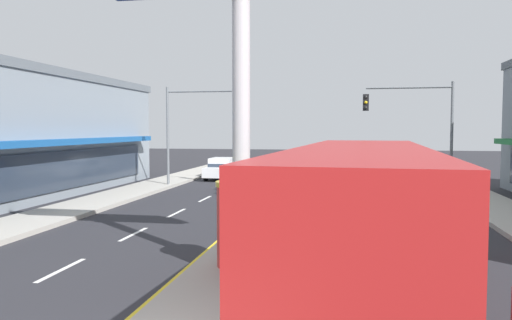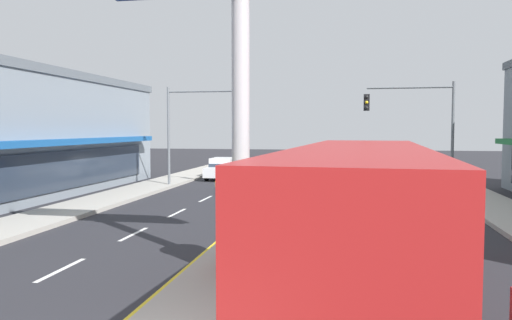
{
  "view_description": "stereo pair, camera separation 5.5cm",
  "coord_description": "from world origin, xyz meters",
  "px_view_note": "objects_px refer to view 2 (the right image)",
  "views": [
    {
      "loc": [
        2.6,
        -6.65,
        3.62
      ],
      "look_at": [
        -0.32,
        9.37,
        2.6
      ],
      "focal_mm": 34.85,
      "sensor_mm": 36.0,
      "label": 1
    },
    {
      "loc": [
        2.65,
        -6.64,
        3.62
      ],
      "look_at": [
        -0.32,
        9.37,
        2.6
      ],
      "focal_mm": 34.85,
      "sensor_mm": 36.0,
      "label": 2
    }
  ],
  "objects_px": {
    "traffic_light_left_side": "(196,119)",
    "bus_near_right_lane": "(361,214)",
    "district_sign": "(241,101)",
    "sedan_near_left_lane": "(223,168)",
    "suv_far_right_lane": "(352,173)",
    "sedan_kerb_right": "(354,197)",
    "sedan_far_left_oncoming": "(250,178)",
    "traffic_light_right_side": "(419,118)"
  },
  "relations": [
    {
      "from": "traffic_light_right_side",
      "to": "suv_far_right_lane",
      "type": "relative_size",
      "value": 1.33
    },
    {
      "from": "traffic_light_right_side",
      "to": "sedan_far_left_oncoming",
      "type": "bearing_deg",
      "value": -178.04
    },
    {
      "from": "bus_near_right_lane",
      "to": "sedan_kerb_right",
      "type": "bearing_deg",
      "value": 90.01
    },
    {
      "from": "suv_far_right_lane",
      "to": "sedan_kerb_right",
      "type": "distance_m",
      "value": 9.35
    },
    {
      "from": "traffic_light_right_side",
      "to": "sedan_near_left_lane",
      "type": "bearing_deg",
      "value": 154.37
    },
    {
      "from": "bus_near_right_lane",
      "to": "suv_far_right_lane",
      "type": "height_order",
      "value": "bus_near_right_lane"
    },
    {
      "from": "suv_far_right_lane",
      "to": "sedan_far_left_oncoming",
      "type": "height_order",
      "value": "suv_far_right_lane"
    },
    {
      "from": "district_sign",
      "to": "bus_near_right_lane",
      "type": "distance_m",
      "value": 4.25
    },
    {
      "from": "sedan_kerb_right",
      "to": "district_sign",
      "type": "bearing_deg",
      "value": -108.42
    },
    {
      "from": "bus_near_right_lane",
      "to": "sedan_near_left_lane",
      "type": "xyz_separation_m",
      "value": [
        -9.15,
        24.35,
        -1.08
      ]
    },
    {
      "from": "district_sign",
      "to": "traffic_light_left_side",
      "type": "bearing_deg",
      "value": 110.94
    },
    {
      "from": "bus_near_right_lane",
      "to": "sedan_kerb_right",
      "type": "xyz_separation_m",
      "value": [
        -0.0,
        10.65,
        -1.08
      ]
    },
    {
      "from": "district_sign",
      "to": "traffic_light_right_side",
      "type": "height_order",
      "value": "district_sign"
    },
    {
      "from": "traffic_light_right_side",
      "to": "sedan_kerb_right",
      "type": "xyz_separation_m",
      "value": [
        -3.59,
        -7.59,
        -3.46
      ]
    },
    {
      "from": "bus_near_right_lane",
      "to": "traffic_light_right_side",
      "type": "bearing_deg",
      "value": 78.89
    },
    {
      "from": "sedan_near_left_lane",
      "to": "sedan_far_left_oncoming",
      "type": "height_order",
      "value": "same"
    },
    {
      "from": "traffic_light_right_side",
      "to": "sedan_far_left_oncoming",
      "type": "xyz_separation_m",
      "value": [
        -9.43,
        -0.32,
        -3.46
      ]
    },
    {
      "from": "traffic_light_right_side",
      "to": "bus_near_right_lane",
      "type": "relative_size",
      "value": 0.55
    },
    {
      "from": "traffic_light_left_side",
      "to": "traffic_light_right_side",
      "type": "relative_size",
      "value": 1.0
    },
    {
      "from": "sedan_far_left_oncoming",
      "to": "sedan_kerb_right",
      "type": "xyz_separation_m",
      "value": [
        5.84,
        -7.27,
        0.0
      ]
    },
    {
      "from": "suv_far_right_lane",
      "to": "sedan_near_left_lane",
      "type": "distance_m",
      "value": 10.13
    },
    {
      "from": "suv_far_right_lane",
      "to": "traffic_light_left_side",
      "type": "bearing_deg",
      "value": -173.26
    },
    {
      "from": "traffic_light_left_side",
      "to": "traffic_light_right_side",
      "type": "distance_m",
      "value": 13.03
    },
    {
      "from": "traffic_light_right_side",
      "to": "bus_near_right_lane",
      "type": "distance_m",
      "value": 18.74
    },
    {
      "from": "district_sign",
      "to": "traffic_light_left_side",
      "type": "relative_size",
      "value": 1.35
    },
    {
      "from": "district_sign",
      "to": "sedan_near_left_lane",
      "type": "xyz_separation_m",
      "value": [
        -6.22,
        22.47,
        -3.54
      ]
    },
    {
      "from": "bus_near_right_lane",
      "to": "sedan_near_left_lane",
      "type": "bearing_deg",
      "value": 110.59
    },
    {
      "from": "traffic_light_left_side",
      "to": "sedan_far_left_oncoming",
      "type": "distance_m",
      "value": 5.07
    },
    {
      "from": "district_sign",
      "to": "bus_near_right_lane",
      "type": "xyz_separation_m",
      "value": [
        2.92,
        -1.88,
        -2.46
      ]
    },
    {
      "from": "traffic_light_left_side",
      "to": "sedan_kerb_right",
      "type": "distance_m",
      "value": 12.99
    },
    {
      "from": "district_sign",
      "to": "suv_far_right_lane",
      "type": "bearing_deg",
      "value": 80.85
    },
    {
      "from": "district_sign",
      "to": "traffic_light_right_side",
      "type": "bearing_deg",
      "value": 68.31
    },
    {
      "from": "traffic_light_right_side",
      "to": "sedan_kerb_right",
      "type": "height_order",
      "value": "traffic_light_right_side"
    },
    {
      "from": "traffic_light_left_side",
      "to": "bus_near_right_lane",
      "type": "bearing_deg",
      "value": -63.46
    },
    {
      "from": "traffic_light_left_side",
      "to": "sedan_near_left_lane",
      "type": "xyz_separation_m",
      "value": [
        0.28,
        5.47,
        -3.46
      ]
    },
    {
      "from": "suv_far_right_lane",
      "to": "bus_near_right_lane",
      "type": "bearing_deg",
      "value": -89.99
    },
    {
      "from": "sedan_far_left_oncoming",
      "to": "sedan_kerb_right",
      "type": "height_order",
      "value": "same"
    },
    {
      "from": "traffic_light_left_side",
      "to": "sedan_kerb_right",
      "type": "height_order",
      "value": "traffic_light_left_side"
    },
    {
      "from": "sedan_near_left_lane",
      "to": "sedan_kerb_right",
      "type": "distance_m",
      "value": 16.47
    },
    {
      "from": "traffic_light_left_side",
      "to": "sedan_near_left_lane",
      "type": "distance_m",
      "value": 6.48
    },
    {
      "from": "traffic_light_left_side",
      "to": "sedan_kerb_right",
      "type": "xyz_separation_m",
      "value": [
        9.43,
        -8.23,
        -3.46
      ]
    },
    {
      "from": "sedan_near_left_lane",
      "to": "suv_far_right_lane",
      "type": "bearing_deg",
      "value": -25.46
    }
  ]
}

